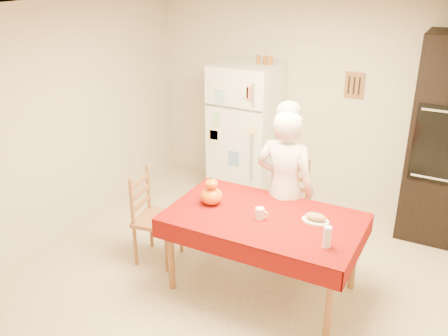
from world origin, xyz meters
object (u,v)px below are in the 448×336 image
Objects in this scene: pumpkin_lower at (212,196)px; wine_glass at (327,237)px; chair_far at (288,201)px; chair_left at (151,213)px; oven_cabinet at (447,141)px; coffee_mug at (260,213)px; dining_table at (264,223)px; refrigerator at (246,132)px; bread_plate at (315,221)px; seated_woman at (285,189)px.

wine_glass is at bearing -10.89° from pumpkin_lower.
chair_far and chair_left have the same top height.
oven_cabinet is 2.26m from coffee_mug.
chair_left is at bearing -143.52° from oven_cabinet.
dining_table is (-1.27, -1.79, -0.41)m from oven_cabinet.
dining_table is (1.01, -1.74, -0.16)m from refrigerator.
dining_table is 1.79× the size of chair_left.
wine_glass reaches higher than bread_plate.
chair_far reaches higher than wine_glass.
dining_table is 17.00× the size of coffee_mug.
chair_left is at bearing -156.99° from chair_far.
wine_glass is at bearing -107.68° from oven_cabinet.
chair_far is 1.00× the size of chair_left.
seated_woman reaches higher than chair_left.
chair_far is 1.34m from wine_glass.
coffee_mug is at bearing -100.31° from chair_left.
oven_cabinet is at bearing 54.54° from dining_table.
refrigerator is at bearing 105.45° from pumpkin_lower.
seated_woman is 0.55m from coffee_mug.
refrigerator is 1.80m from pumpkin_lower.
chair_left reaches higher than wine_glass.
refrigerator reaches higher than wine_glass.
chair_far is at bearing -145.42° from oven_cabinet.
dining_table is at bearing 90.72° from seated_woman.
chair_left is 1.66m from bread_plate.
seated_woman reaches higher than wine_glass.
refrigerator is 1.82m from chair_left.
wine_glass is (1.16, -0.22, 0.01)m from pumpkin_lower.
refrigerator is 1.33m from chair_far.
pumpkin_lower is at bearing -74.55° from refrigerator.
chair_far is at bearing 62.49° from pumpkin_lower.
refrigerator is at bearing -15.79° from chair_left.
oven_cabinet is 2.12m from wine_glass.
seated_woman is (-0.00, 0.50, 0.12)m from dining_table.
coffee_mug is at bearing 88.69° from seated_woman.
pumpkin_lower reaches higher than coffee_mug.
dining_table is 0.13m from coffee_mug.
dining_table is 7.08× the size of bread_plate.
wine_glass is at bearing -19.46° from dining_table.
oven_cabinet is 2.32× the size of chair_left.
seated_woman reaches higher than coffee_mug.
chair_left reaches higher than pumpkin_lower.
bread_plate is (-0.84, -1.67, -0.33)m from oven_cabinet.
chair_left is at bearing -174.51° from bread_plate.
chair_far is (0.92, -0.89, -0.34)m from refrigerator.
refrigerator is 8.23× the size of pumpkin_lower.
chair_left is 9.50× the size of coffee_mug.
pumpkin_lower is 0.86× the size of bread_plate.
bread_plate is at bearing 6.91° from pumpkin_lower.
oven_cabinet is 1.35× the size of seated_woman.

